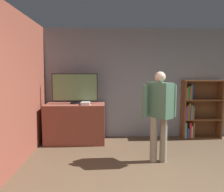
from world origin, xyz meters
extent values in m
cube|color=gray|center=(0.00, 3.23, 1.35)|extent=(6.57, 0.06, 2.70)
cube|color=brown|center=(-2.32, 1.60, 1.35)|extent=(0.06, 4.80, 2.70)
cube|color=brown|center=(-1.50, 2.79, 0.45)|extent=(1.36, 0.63, 0.91)
cylinder|color=black|center=(-1.50, 2.83, 0.92)|extent=(0.22, 0.22, 0.03)
cylinder|color=black|center=(-1.50, 2.83, 0.96)|extent=(0.06, 0.06, 0.05)
cube|color=black|center=(-1.50, 2.83, 1.29)|extent=(1.05, 0.04, 0.64)
cube|color=#6B9360|center=(-1.50, 2.81, 1.29)|extent=(1.01, 0.01, 0.60)
cube|color=white|center=(-1.24, 2.64, 0.94)|extent=(0.19, 0.22, 0.07)
cube|color=brown|center=(1.12, 3.04, 0.72)|extent=(0.04, 0.28, 1.44)
cube|color=brown|center=(2.03, 3.04, 0.72)|extent=(0.04, 0.28, 1.44)
cube|color=brown|center=(1.58, 3.17, 0.72)|extent=(0.95, 0.01, 1.44)
cube|color=brown|center=(1.58, 3.04, 0.02)|extent=(0.88, 0.28, 0.04)
cube|color=brown|center=(1.58, 3.04, 0.48)|extent=(0.88, 0.28, 0.04)
cube|color=brown|center=(1.58, 3.04, 0.96)|extent=(0.88, 0.28, 0.04)
cube|color=brown|center=(1.58, 3.04, 1.43)|extent=(0.88, 0.28, 0.04)
cube|color=#5B8E99|center=(1.16, 3.00, 0.22)|extent=(0.04, 0.20, 0.40)
cube|color=#2D569E|center=(1.22, 3.02, 0.14)|extent=(0.04, 0.24, 0.25)
cube|color=red|center=(1.27, 3.02, 0.21)|extent=(0.04, 0.25, 0.39)
cube|color=beige|center=(1.31, 3.01, 0.17)|extent=(0.03, 0.22, 0.31)
cube|color=#99663D|center=(1.35, 3.02, 0.21)|extent=(0.03, 0.24, 0.39)
cube|color=#7A3889|center=(1.15, 3.00, 0.66)|extent=(0.04, 0.21, 0.31)
cube|color=#99663D|center=(1.19, 3.00, 0.67)|extent=(0.03, 0.21, 0.35)
cube|color=#99663D|center=(1.23, 3.00, 0.69)|extent=(0.03, 0.21, 0.39)
cube|color=#5B8E99|center=(1.29, 3.02, 0.67)|extent=(0.04, 0.24, 0.33)
cube|color=#99663D|center=(1.33, 3.03, 0.65)|extent=(0.03, 0.26, 0.30)
cube|color=#99663D|center=(1.15, 3.02, 1.13)|extent=(0.03, 0.24, 0.29)
cube|color=#338447|center=(1.19, 3.02, 1.14)|extent=(0.04, 0.24, 0.32)
cube|color=orange|center=(1.24, 3.00, 1.15)|extent=(0.02, 0.21, 0.33)
cube|color=#2D569E|center=(1.27, 3.01, 1.16)|extent=(0.03, 0.23, 0.36)
cylinder|color=gray|center=(0.08, 1.63, 0.42)|extent=(0.13, 0.13, 0.83)
cylinder|color=gray|center=(0.26, 1.63, 0.42)|extent=(0.13, 0.13, 0.83)
cube|color=#477056|center=(0.17, 1.63, 1.15)|extent=(0.45, 0.50, 0.63)
sphere|color=beige|center=(0.17, 1.63, 1.56)|extent=(0.19, 0.19, 0.19)
cylinder|color=#477056|center=(0.43, 1.63, 1.13)|extent=(0.09, 0.09, 0.58)
cylinder|color=#477056|center=(-0.09, 1.63, 1.13)|extent=(0.09, 0.09, 0.58)
camera|label=1|loc=(-0.78, -2.21, 1.66)|focal=35.00mm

